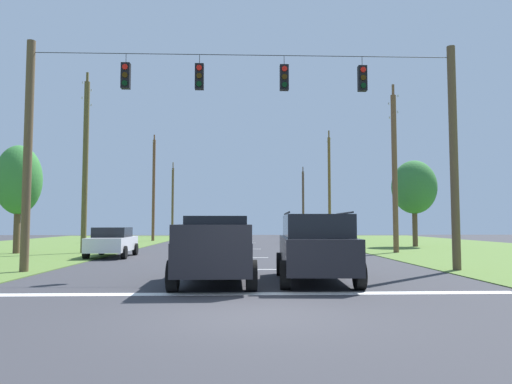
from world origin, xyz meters
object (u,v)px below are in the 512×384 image
Objects in this scene: distant_car_crossing_white at (112,242)px; utility_pole_distant_right at (154,189)px; tree_roadside_right at (19,180)px; utility_pole_distant_left at (173,201)px; utility_pole_far_right at (329,187)px; tree_roadside_far_right at (414,187)px; pickup_truck at (215,249)px; utility_pole_near_left at (303,202)px; utility_pole_mid_right at (395,169)px; utility_pole_far_left at (85,162)px; suv_black at (315,246)px; overhead_signal_span at (244,142)px.

utility_pole_distant_right is (-1.88, 21.41, 4.32)m from distant_car_crossing_white.
distant_car_crossing_white is 0.70× the size of tree_roadside_right.
tree_roadside_right is at bearing -95.90° from utility_pole_distant_left.
utility_pole_far_right is 12.95m from tree_roadside_far_right.
pickup_truck is 50.56m from utility_pole_near_left.
utility_pole_distant_left reaches higher than utility_pole_near_left.
utility_pole_distant_left is at bearing 116.94° from utility_pole_mid_right.
utility_pole_distant_right is (0.59, 18.40, -0.15)m from utility_pole_far_left.
tree_roadside_right reaches higher than suv_black.
distant_car_crossing_white is 0.44× the size of utility_pole_mid_right.
utility_pole_near_left is 42.31m from tree_roadside_right.
pickup_truck is at bearing -60.62° from distant_car_crossing_white.
utility_pole_far_left reaches higher than tree_roadside_right.
utility_pole_distant_left is at bearing 99.62° from pickup_truck.
utility_pole_far_right is 24.29m from utility_pole_distant_left.
tree_roadside_right is at bearing 138.61° from suv_black.
overhead_signal_span reaches higher than pickup_truck.
utility_pole_far_left is 1.02× the size of utility_pole_distant_right.
utility_pole_far_right is (15.49, 21.91, 4.58)m from distant_car_crossing_white.
utility_pole_distant_left reaches higher than tree_roadside_right.
utility_pole_distant_right is (-10.64, 31.81, 4.04)m from suv_black.
overhead_signal_span is at bearing -126.85° from tree_roadside_far_right.
suv_black is 50.19m from utility_pole_near_left.
overhead_signal_span is at bearing -48.65° from utility_pole_far_left.
utility_pole_distant_left is (-17.92, 16.38, -0.64)m from utility_pole_far_right.
pickup_truck is 33.92m from utility_pole_far_right.
utility_pole_mid_right is (9.84, 13.03, 3.94)m from pickup_truck.
tree_roadside_right is (-14.87, 13.11, 3.11)m from suv_black.
suv_black is at bearing -117.97° from tree_roadside_far_right.
utility_pole_distant_left is at bearing 89.95° from utility_pole_far_left.
utility_pole_far_right reaches higher than pickup_truck.
utility_pole_near_left is at bearing 98.00° from tree_roadside_far_right.
distant_car_crossing_white is 0.41× the size of utility_pole_far_left.
utility_pole_far_left reaches higher than tree_roadside_far_right.
suv_black is 0.77× the size of tree_roadside_far_right.
utility_pole_distant_left is at bearing -176.89° from utility_pole_near_left.
utility_pole_mid_right is 25.61m from utility_pole_distant_right.
utility_pole_mid_right is (15.64, 2.73, 4.11)m from distant_car_crossing_white.
overhead_signal_span is 1.67× the size of utility_pole_near_left.
tree_roadside_far_right is at bearing 62.03° from suv_black.
tree_roadside_far_right is at bearing -72.41° from utility_pole_far_right.
pickup_truck is 1.24× the size of distant_car_crossing_white.
utility_pole_distant_left is at bearing 137.58° from utility_pole_far_right.
tree_roadside_right is (-12.78, 10.07, -0.54)m from overhead_signal_span.
utility_pole_distant_right reaches higher than tree_roadside_right.
utility_pole_mid_right is 1.05× the size of utility_pole_near_left.
distant_car_crossing_white is 0.42× the size of utility_pole_distant_right.
overhead_signal_span is 2.92× the size of pickup_truck.
suv_black is 0.47× the size of utility_pole_distant_right.
utility_pole_mid_right is (6.87, 13.13, 3.84)m from suv_black.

